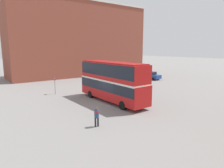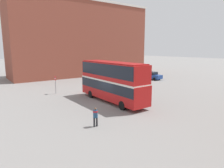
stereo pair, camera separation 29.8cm
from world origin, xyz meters
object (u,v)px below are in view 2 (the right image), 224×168
Objects in this scene: parked_car_kerb_near at (117,78)px; pedestrian_foreground at (95,115)px; parked_car_kerb_far at (152,76)px; no_entry_sign at (55,82)px; double_decker_bus at (112,79)px.

pedestrian_foreground is at bearing -37.79° from parked_car_kerb_near.
parked_car_kerb_far is (2.15, 7.54, 0.08)m from parked_car_kerb_near.
no_entry_sign is at bearing -71.21° from parked_car_kerb_near.
no_entry_sign is (-8.03, -4.11, -1.01)m from double_decker_bus.
double_decker_bus is 4.13× the size of no_entry_sign.
parked_car_kerb_far is 1.68× the size of no_entry_sign.
no_entry_sign is (3.77, -13.68, 1.02)m from parked_car_kerb_near.
parked_car_kerb_far is at bearing 94.39° from no_entry_sign.
double_decker_bus is 9.08m from no_entry_sign.
no_entry_sign is at bearing -91.40° from parked_car_kerb_far.
no_entry_sign is at bearing -153.62° from double_decker_bus.
pedestrian_foreground is 27.49m from parked_car_kerb_far.
pedestrian_foreground is (5.67, -5.71, -1.74)m from double_decker_bus.
no_entry_sign reaches higher than parked_car_kerb_near.
double_decker_bus is 6.45× the size of pedestrian_foreground.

